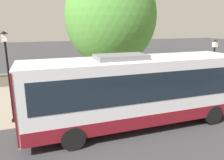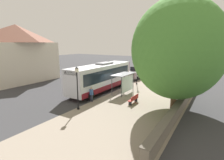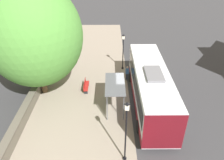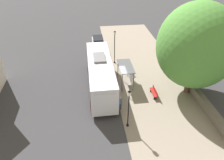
{
  "view_description": "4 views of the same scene",
  "coord_description": "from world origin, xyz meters",
  "views": [
    {
      "loc": [
        10.86,
        -5.22,
        4.95
      ],
      "look_at": [
        -1.18,
        -0.96,
        1.72
      ],
      "focal_mm": 35.0,
      "sensor_mm": 36.0,
      "label": 1
    },
    {
      "loc": [
        -11.24,
        17.34,
        6.12
      ],
      "look_at": [
        0.21,
        -1.09,
        1.52
      ],
      "focal_mm": 28.0,
      "sensor_mm": 36.0,
      "label": 2
    },
    {
      "loc": [
        -1.71,
        -15.93,
        11.83
      ],
      "look_at": [
        -1.59,
        -1.02,
        2.69
      ],
      "focal_mm": 35.0,
      "sensor_mm": 36.0,
      "label": 3
    },
    {
      "loc": [
        2.95,
        20.23,
        14.56
      ],
      "look_at": [
        0.54,
        1.31,
        2.26
      ],
      "focal_mm": 35.0,
      "sensor_mm": 36.0,
      "label": 4
    }
  ],
  "objects": [
    {
      "name": "bench",
      "position": [
        -4.08,
        1.59,
        0.48
      ],
      "size": [
        0.4,
        1.78,
        0.88
      ],
      "color": "maroon",
      "rests_on": "ground"
    },
    {
      "name": "shade_tree",
      "position": [
        -7.97,
        1.31,
        5.6
      ],
      "size": [
        7.98,
        7.98,
        10.0
      ],
      "color": "brown",
      "rests_on": "ground"
    },
    {
      "name": "parked_car_behind_bus",
      "position": [
        1.12,
        -10.82,
        1.02
      ],
      "size": [
        1.85,
        4.63,
        2.13
      ],
      "color": "#9EA0A8",
      "rests_on": "ground"
    },
    {
      "name": "pedestrian",
      "position": [
        -0.01,
        3.4,
        0.91
      ],
      "size": [
        0.34,
        0.22,
        1.57
      ],
      "color": "#2D3347",
      "rests_on": "ground"
    },
    {
      "name": "bus_shelter",
      "position": [
        -1.5,
        -1.15,
        2.02
      ],
      "size": [
        1.58,
        3.45,
        2.45
      ],
      "color": "#515459",
      "rests_on": "ground"
    },
    {
      "name": "street_lamp_far",
      "position": [
        -0.82,
        -6.54,
        2.76
      ],
      "size": [
        0.28,
        0.28,
        4.67
      ],
      "color": "black",
      "rests_on": "ground"
    },
    {
      "name": "bus",
      "position": [
        1.6,
        -0.71,
        1.88
      ],
      "size": [
        2.73,
        10.81,
        3.63
      ],
      "color": "silver",
      "rests_on": "ground"
    },
    {
      "name": "ground_plane",
      "position": [
        0.0,
        0.0,
        0.0
      ],
      "size": [
        120.0,
        120.0,
        0.0
      ],
      "primitive_type": "plane",
      "color": "#353538",
      "rests_on": "ground"
    },
    {
      "name": "background_building",
      "position": [
        16.72,
        1.17,
        4.64
      ],
      "size": [
        8.1,
        10.78,
        9.01
      ],
      "color": "beige",
      "rests_on": "ground"
    },
    {
      "name": "sidewalk_plaza",
      "position": [
        -4.5,
        0.0,
        0.01
      ],
      "size": [
        9.0,
        44.0,
        0.02
      ],
      "color": "gray",
      "rests_on": "ground"
    },
    {
      "name": "stone_wall",
      "position": [
        -8.55,
        0.0,
        0.52
      ],
      "size": [
        0.6,
        20.0,
        1.03
      ],
      "color": "#6B6356",
      "rests_on": "ground"
    },
    {
      "name": "street_lamp_near",
      "position": [
        -0.34,
        5.83,
        2.41
      ],
      "size": [
        0.28,
        0.28,
        4.04
      ],
      "color": "black",
      "rests_on": "ground"
    }
  ]
}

